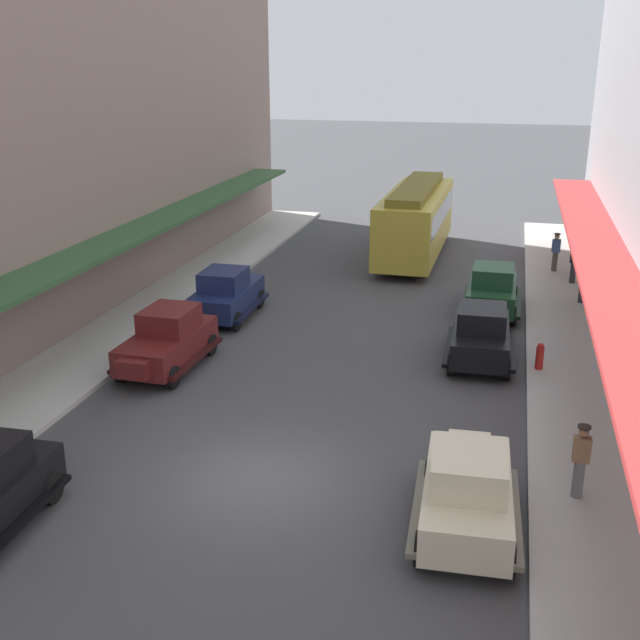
{
  "coord_description": "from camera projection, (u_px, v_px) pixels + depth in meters",
  "views": [
    {
      "loc": [
        5.13,
        -14.61,
        9.11
      ],
      "look_at": [
        0.0,
        6.0,
        1.8
      ],
      "focal_mm": 43.23,
      "sensor_mm": 36.0,
      "label": 1
    }
  ],
  "objects": [
    {
      "name": "pedestrian_0",
      "position": [
        583.0,
        281.0,
        29.22
      ],
      "size": [
        0.36,
        0.24,
        1.64
      ],
      "color": "#2D2D33",
      "rests_on": "sidewalk_right"
    },
    {
      "name": "parked_car_4",
      "position": [
        468.0,
        488.0,
        15.33
      ],
      "size": [
        2.3,
        4.32,
        1.84
      ],
      "color": "beige",
      "rests_on": "ground"
    },
    {
      "name": "sidewalk_right",
      "position": [
        603.0,
        520.0,
        15.8
      ],
      "size": [
        3.0,
        60.0,
        0.15
      ],
      "primitive_type": "cube",
      "color": "#B7B5AD",
      "rests_on": "ground"
    },
    {
      "name": "fire_hydrant",
      "position": [
        540.0,
        356.0,
        23.13
      ],
      "size": [
        0.24,
        0.24,
        0.82
      ],
      "color": "#B21E19",
      "rests_on": "sidewalk_right"
    },
    {
      "name": "pedestrian_2",
      "position": [
        556.0,
        252.0,
        33.55
      ],
      "size": [
        0.36,
        0.28,
        1.67
      ],
      "color": "#4C4238",
      "rests_on": "sidewalk_right"
    },
    {
      "name": "parked_car_2",
      "position": [
        167.0,
        338.0,
        23.46
      ],
      "size": [
        2.24,
        4.3,
        1.84
      ],
      "color": "#591919",
      "rests_on": "ground"
    },
    {
      "name": "streetcar",
      "position": [
        416.0,
        218.0,
        36.1
      ],
      "size": [
        2.63,
        9.63,
        3.46
      ],
      "color": "gold",
      "rests_on": "ground"
    },
    {
      "name": "pedestrian_3",
      "position": [
        580.0,
        460.0,
        16.25
      ],
      "size": [
        0.36,
        0.28,
        1.67
      ],
      "color": "slate",
      "rests_on": "sidewalk_right"
    },
    {
      "name": "parked_car_1",
      "position": [
        481.0,
        333.0,
        23.94
      ],
      "size": [
        2.23,
        4.29,
        1.84
      ],
      "color": "black",
      "rests_on": "ground"
    },
    {
      "name": "pedestrian_4",
      "position": [
        574.0,
        263.0,
        31.79
      ],
      "size": [
        0.36,
        0.28,
        1.67
      ],
      "color": "#2D2D33",
      "rests_on": "sidewalk_right"
    },
    {
      "name": "parked_car_0",
      "position": [
        226.0,
        292.0,
        28.02
      ],
      "size": [
        2.18,
        4.28,
        1.84
      ],
      "color": "#19234C",
      "rests_on": "ground"
    },
    {
      "name": "parked_car_5",
      "position": [
        492.0,
        288.0,
        28.51
      ],
      "size": [
        2.16,
        4.27,
        1.84
      ],
      "color": "#193D23",
      "rests_on": "ground"
    },
    {
      "name": "pedestrian_1",
      "position": [
        595.0,
        289.0,
        28.21
      ],
      "size": [
        0.36,
        0.24,
        1.64
      ],
      "color": "slate",
      "rests_on": "sidewalk_right"
    },
    {
      "name": "ground_plane",
      "position": [
        257.0,
        478.0,
        17.54
      ],
      "size": [
        200.0,
        200.0,
        0.0
      ],
      "primitive_type": "plane",
      "color": "#424244"
    }
  ]
}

